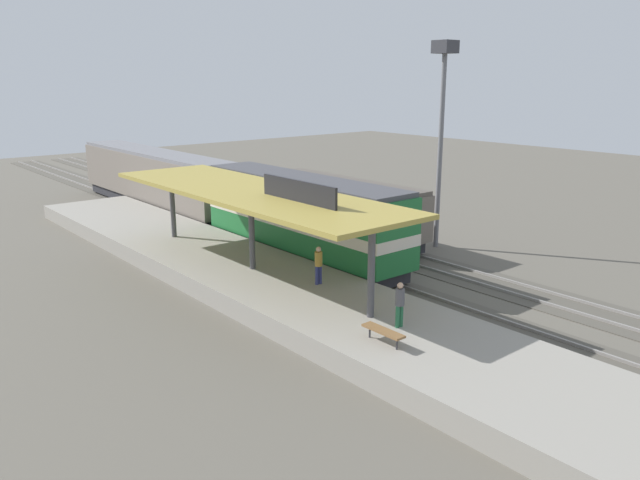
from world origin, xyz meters
name	(u,v)px	position (x,y,z in m)	size (l,w,h in m)	color
ground_plane	(354,261)	(2.00, 0.00, 0.00)	(120.00, 120.00, 0.00)	#5B564C
track_near	(326,268)	(0.00, 0.00, 0.03)	(3.20, 110.00, 0.16)	#4E4941
track_far	(387,252)	(4.60, 0.00, 0.03)	(3.20, 110.00, 0.16)	#4E4941
platform	(253,278)	(-4.60, 0.00, 0.45)	(6.00, 44.00, 0.90)	gray
station_canopy	(252,194)	(-4.60, -0.09, 4.53)	(5.20, 18.00, 4.70)	#47474C
platform_bench	(383,331)	(-6.00, -10.05, 1.34)	(0.44, 1.70, 0.50)	#333338
locomotive	(302,217)	(0.00, 2.04, 2.41)	(2.93, 14.43, 4.44)	#28282D
passenger_carriage_single	(154,178)	(0.00, 20.04, 2.31)	(2.90, 20.00, 4.24)	#28282D
freight_car	(343,209)	(4.60, 3.85, 1.97)	(2.80, 12.00, 3.54)	#28282D
light_mast	(443,102)	(7.80, -0.88, 8.40)	(1.10, 1.10, 11.70)	slate
person_waiting	(319,263)	(-3.65, -3.77, 1.85)	(0.34, 0.34, 1.71)	navy
person_walking	(400,302)	(-4.51, -9.40, 1.85)	(0.34, 0.34, 1.71)	#23603D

